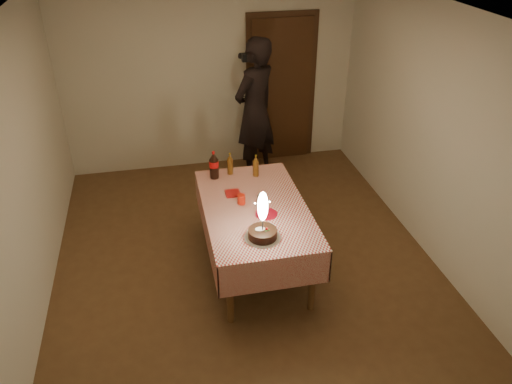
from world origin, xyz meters
TOP-DOWN VIEW (x-y plane):
  - ground at (0.00, 0.00)m, footprint 4.00×4.50m
  - room_shell at (0.03, 0.08)m, footprint 4.04×4.54m
  - dining_table at (0.09, -0.27)m, footprint 1.02×1.72m
  - birthday_cake at (0.05, -0.80)m, footprint 0.33×0.33m
  - red_plate at (0.17, -0.43)m, footprint 0.22×0.22m
  - red_cup at (-0.03, -0.19)m, footprint 0.08×0.08m
  - clear_cup at (0.15, -0.23)m, footprint 0.07×0.07m
  - napkin_stack at (-0.09, 0.02)m, footprint 0.15×0.15m
  - cola_bottle at (-0.22, 0.41)m, footprint 0.10×0.10m
  - amber_bottle_left at (-0.04, 0.46)m, footprint 0.06×0.06m
  - amber_bottle_right at (0.23, 0.36)m, footprint 0.06×0.06m
  - photographer at (0.51, 1.69)m, footprint 0.85×0.81m

SIDE VIEW (x-z plane):
  - ground at x=0.00m, z-range -0.01..0.01m
  - dining_table at x=0.09m, z-range 0.28..1.03m
  - red_plate at x=0.17m, z-range 0.75..0.76m
  - napkin_stack at x=-0.09m, z-range 0.75..0.77m
  - clear_cup at x=0.15m, z-range 0.75..0.84m
  - red_cup at x=-0.03m, z-range 0.75..0.85m
  - amber_bottle_left at x=-0.04m, z-range 0.74..1.00m
  - amber_bottle_right at x=0.23m, z-range 0.74..1.00m
  - birthday_cake at x=0.05m, z-range 0.64..1.12m
  - cola_bottle at x=-0.22m, z-range 0.75..1.07m
  - photographer at x=0.51m, z-range 0.00..1.95m
  - room_shell at x=0.03m, z-range 0.34..2.96m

